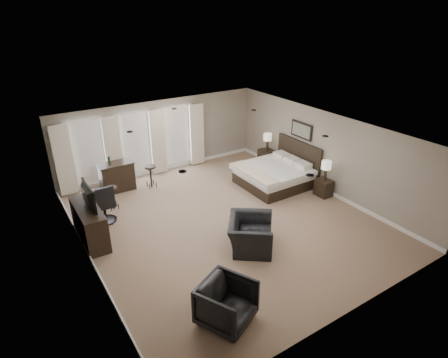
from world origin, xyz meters
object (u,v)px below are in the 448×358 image
bed (273,167)px  armchair_far (227,302)px  dresser (90,224)px  armchair_near (250,229)px  lamp_near (326,171)px  bar_stool_left (113,198)px  desk_chair (103,203)px  bar_stool_right (151,177)px  nightstand_near (324,188)px  bar_counter (117,177)px  nightstand_far (267,158)px  tv (86,205)px  lamp_far (267,142)px

bed → armchair_far: bearing=-137.6°
dresser → armchair_near: (3.27, -2.48, 0.05)m
lamp_near → bar_stool_left: bearing=154.8°
armchair_far → desk_chair: 5.01m
bar_stool_right → bar_stool_left: bearing=-153.9°
armchair_near → bar_stool_right: 4.61m
bar_stool_left → nightstand_near: bearing=-25.2°
lamp_near → bar_stool_right: (-4.39, 3.53, -0.48)m
lamp_near → desk_chair: (-6.34, 2.20, -0.28)m
nightstand_near → desk_chair: size_ratio=0.47×
bed → nightstand_near: bearing=-58.5°
bed → bar_counter: 5.15m
nightstand_far → desk_chair: 6.38m
armchair_near → bar_stool_left: (-2.27, 3.79, -0.18)m
bar_counter → bed: bearing=-28.8°
armchair_near → bar_stool_left: size_ratio=1.72×
dresser → bar_counter: bearing=58.3°
nightstand_far → bar_counter: bearing=169.2°
tv → lamp_far: bearing=-78.3°
desk_chair → armchair_near: bearing=128.5°
nightstand_far → desk_chair: bearing=-173.7°
tv → armchair_far: 4.48m
nightstand_near → lamp_near: lamp_near is taller
armchair_far → desk_chair: (-0.87, 4.93, 0.10)m
lamp_far → desk_chair: (-6.34, -0.70, -0.36)m
armchair_near → bar_counter: size_ratio=1.11×
bed → dresser: (-6.03, 0.02, -0.20)m
lamp_near → bar_stool_left: lamp_near is taller
bar_stool_left → dresser: bearing=-127.3°
lamp_far → bar_stool_right: lamp_far is taller
lamp_near → bar_stool_left: 6.56m
armchair_near → bar_stool_left: armchair_near is taller
desk_chair → bar_counter: bearing=-119.9°
tv → desk_chair: bearing=-38.6°
nightstand_near → armchair_far: size_ratio=0.56×
lamp_far → armchair_far: (-5.47, -5.63, -0.46)m
lamp_near → armchair_far: lamp_near is taller
nightstand_near → nightstand_far: nightstand_far is taller
bed → nightstand_far: bearing=58.5°
nightstand_near → tv: 7.12m
bed → bar_stool_left: bed is taller
bar_counter → bar_stool_right: (1.01, -0.40, -0.09)m
nightstand_far → armchair_near: armchair_near is taller
bed → bar_stool_right: bed is taller
lamp_near → dresser: size_ratio=0.38×
nightstand_near → lamp_near: size_ratio=0.85×
dresser → bar_counter: (1.52, 2.46, -0.01)m
armchair_far → tv: bearing=83.0°
bar_counter → bar_stool_right: 1.09m
armchair_near → desk_chair: 4.19m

